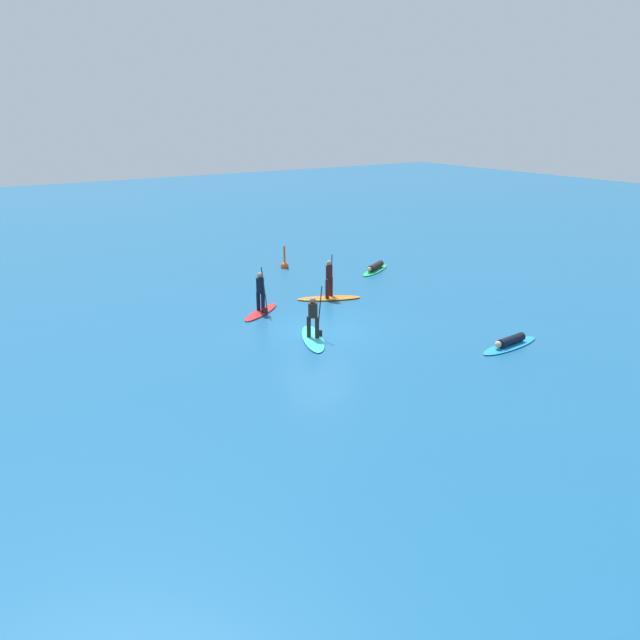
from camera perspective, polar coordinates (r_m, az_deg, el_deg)
ground_plane at (r=25.40m, az=0.00°, el=-1.07°), size 120.00×120.00×0.00m
surfer_on_green_board at (r=35.07m, az=4.90°, el=4.59°), size 2.91×2.04×0.43m
surfer_on_red_board at (r=27.72m, az=-5.26°, el=1.62°), size 2.62×2.10×2.09m
surfer_on_blue_board at (r=24.85m, az=16.44°, el=-1.97°), size 3.08×1.02×0.40m
surfer_on_teal_board at (r=24.47m, az=-0.62°, el=-0.86°), size 2.03×3.12×2.06m
surfer_on_orange_board at (r=29.68m, az=0.81°, el=2.61°), size 2.96×1.96×2.06m
marker_buoy at (r=35.69m, az=-3.15°, el=4.92°), size 0.44×0.44×1.34m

